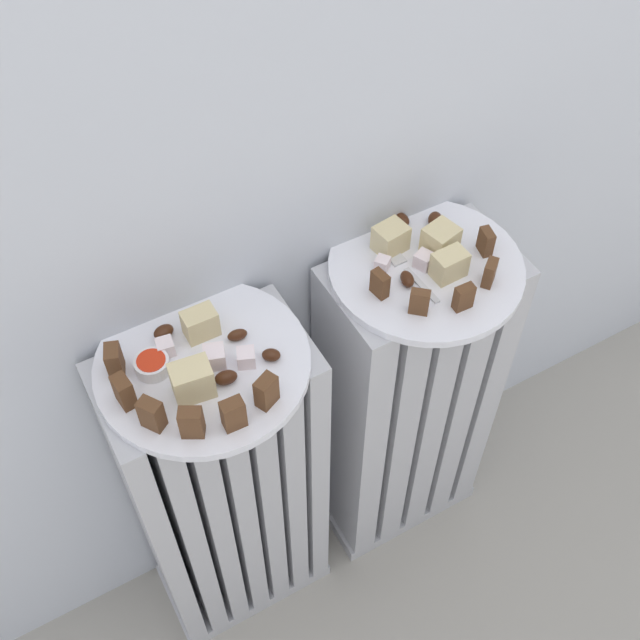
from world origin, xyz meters
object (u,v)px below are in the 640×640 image
(plate_right, at_px, (426,268))
(jam_bowl_left, at_px, (152,364))
(radiator_left, at_px, (228,493))
(radiator_right, at_px, (405,406))
(fork, at_px, (410,273))
(plate_left, at_px, (203,364))

(plate_right, bearing_deg, jam_bowl_left, 177.54)
(radiator_left, bearing_deg, jam_bowl_left, 163.68)
(radiator_right, distance_m, jam_bowl_left, 0.53)
(plate_right, xyz_separation_m, fork, (-0.03, -0.00, 0.01))
(jam_bowl_left, bearing_deg, plate_right, -2.46)
(plate_right, bearing_deg, fork, -171.57)
(jam_bowl_left, bearing_deg, radiator_right, -2.46)
(radiator_right, distance_m, plate_right, 0.34)
(jam_bowl_left, bearing_deg, radiator_left, -16.32)
(radiator_left, xyz_separation_m, plate_left, (-0.00, 0.00, 0.34))
(radiator_right, height_order, plate_right, plate_right)
(plate_left, distance_m, jam_bowl_left, 0.06)
(plate_left, xyz_separation_m, jam_bowl_left, (-0.06, 0.02, 0.02))
(radiator_right, xyz_separation_m, plate_left, (-0.33, 0.00, 0.34))
(fork, bearing_deg, radiator_right, 8.43)
(plate_right, bearing_deg, radiator_left, 180.00)
(radiator_right, height_order, jam_bowl_left, jam_bowl_left)
(radiator_left, bearing_deg, radiator_right, 0.00)
(radiator_left, distance_m, fork, 0.46)
(plate_right, relative_size, fork, 2.58)
(plate_left, xyz_separation_m, fork, (0.30, -0.00, 0.01))
(plate_right, distance_m, fork, 0.03)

